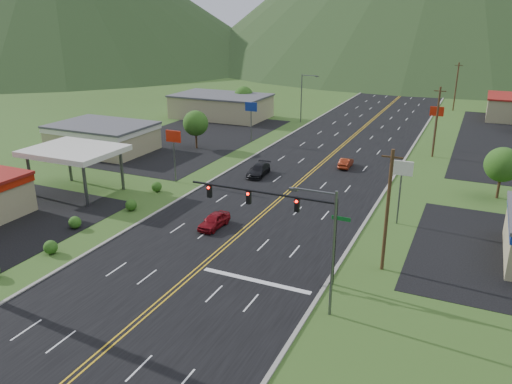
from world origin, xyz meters
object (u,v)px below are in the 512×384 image
at_px(traffic_signal, 284,211).
at_px(streetlight_east, 329,245).
at_px(car_red_far, 346,163).
at_px(gas_canopy, 74,152).
at_px(car_red_near, 214,221).
at_px(streetlight_west, 303,95).
at_px(car_dark_mid, 259,171).

relative_size(traffic_signal, streetlight_east, 1.46).
relative_size(streetlight_east, car_red_far, 2.33).
distance_m(gas_canopy, car_red_near, 19.71).
distance_m(streetlight_east, streetlight_west, 64.21).
bearing_deg(car_red_near, streetlight_east, -31.47).
height_order(streetlight_east, streetlight_west, same).
xyz_separation_m(traffic_signal, streetlight_east, (4.70, -4.00, -0.15)).
relative_size(streetlight_east, car_red_near, 2.20).
bearing_deg(streetlight_west, gas_canopy, -102.13).
height_order(streetlight_west, car_dark_mid, streetlight_west).
xyz_separation_m(gas_canopy, car_red_far, (25.49, 22.46, -4.24)).
bearing_deg(streetlight_east, car_dark_mid, 122.61).
xyz_separation_m(traffic_signal, car_red_near, (-9.36, 5.65, -4.63)).
xyz_separation_m(streetlight_west, car_dark_mid, (6.03, -33.70, -4.48)).
bearing_deg(car_dark_mid, traffic_signal, -65.37).
height_order(gas_canopy, car_dark_mid, gas_canopy).
height_order(traffic_signal, car_red_near, traffic_signal).
height_order(traffic_signal, car_dark_mid, traffic_signal).
bearing_deg(car_red_far, traffic_signal, 93.52).
bearing_deg(traffic_signal, streetlight_west, 107.97).
relative_size(gas_canopy, car_red_near, 2.45).
bearing_deg(streetlight_east, gas_canopy, 160.12).
xyz_separation_m(gas_canopy, car_dark_mid, (16.35, 14.30, -4.17)).
height_order(car_dark_mid, car_red_far, car_dark_mid).
xyz_separation_m(traffic_signal, streetlight_west, (-18.16, 56.00, -0.15)).
height_order(streetlight_east, car_dark_mid, streetlight_east).
relative_size(traffic_signal, streetlight_west, 1.46).
distance_m(streetlight_east, car_red_far, 35.60).
bearing_deg(streetlight_west, traffic_signal, -72.03).
distance_m(streetlight_west, car_dark_mid, 34.52).
relative_size(streetlight_east, streetlight_west, 1.00).
height_order(streetlight_west, car_red_far, streetlight_west).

